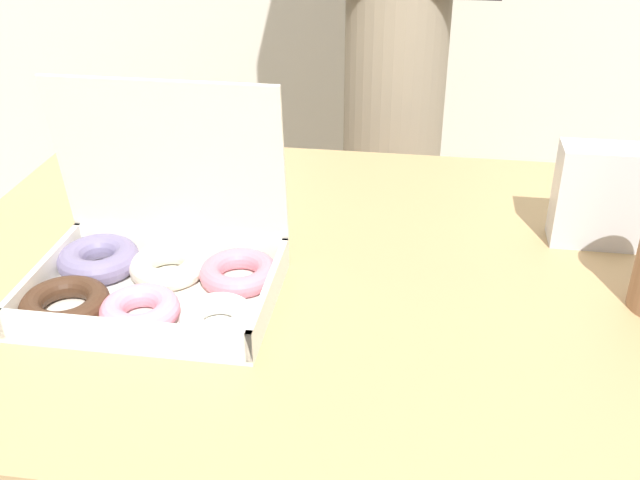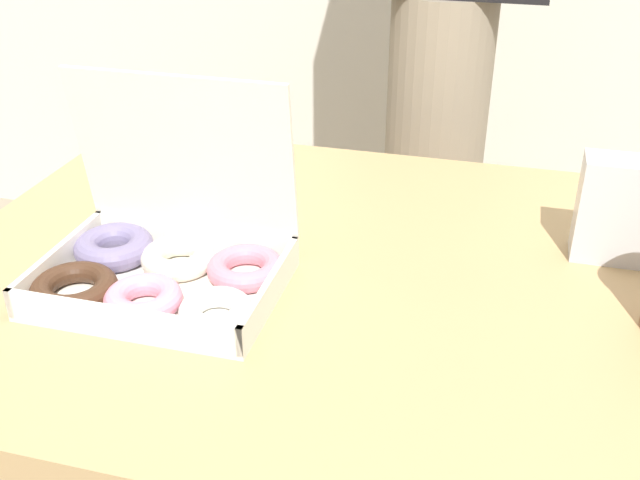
{
  "view_description": "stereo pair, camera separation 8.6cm",
  "coord_description": "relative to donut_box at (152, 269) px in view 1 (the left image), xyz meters",
  "views": [
    {
      "loc": [
        0.14,
        -0.85,
        1.24
      ],
      "look_at": [
        0.03,
        -0.11,
        0.83
      ],
      "focal_mm": 42.0,
      "sensor_mm": 36.0,
      "label": 1
    },
    {
      "loc": [
        0.23,
        -0.84,
        1.24
      ],
      "look_at": [
        0.03,
        -0.11,
        0.83
      ],
      "focal_mm": 42.0,
      "sensor_mm": 36.0,
      "label": 2
    }
  ],
  "objects": [
    {
      "name": "table",
      "position": [
        0.18,
        0.1,
        -0.4
      ],
      "size": [
        1.03,
        0.82,
        0.73
      ],
      "color": "tan",
      "rests_on": "ground_plane"
    },
    {
      "name": "donut_box",
      "position": [
        0.0,
        0.0,
        0.0
      ],
      "size": [
        0.32,
        0.24,
        0.26
      ],
      "color": "white",
      "rests_on": "table"
    },
    {
      "name": "napkin_holder",
      "position": [
        0.57,
        0.22,
        0.03
      ],
      "size": [
        0.12,
        0.06,
        0.14
      ],
      "color": "silver",
      "rests_on": "table"
    }
  ]
}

